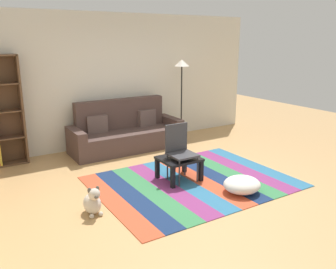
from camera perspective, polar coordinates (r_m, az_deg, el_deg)
name	(u,v)px	position (r m, az deg, el deg)	size (l,w,h in m)	color
ground_plane	(182,181)	(5.64, 2.31, -7.54)	(14.00, 14.00, 0.00)	tan
back_wall	(114,80)	(7.49, -8.70, 8.68)	(6.80, 0.10, 2.70)	silver
rug	(192,182)	(5.61, 3.98, -7.62)	(2.98, 2.26, 0.01)	#C64C2D
couch	(125,133)	(7.19, -6.93, 0.25)	(2.26, 0.80, 1.00)	#4C3833
coffee_table	(179,162)	(5.58, 1.80, -4.45)	(0.61, 0.54, 0.36)	black
pouf	(242,185)	(5.29, 11.90, -7.95)	(0.56, 0.51, 0.23)	white
dog	(93,202)	(4.69, -12.13, -10.68)	(0.22, 0.35, 0.40)	beige
standing_lamp	(182,73)	(7.72, 2.24, 9.90)	(0.32, 0.32, 1.76)	black
tv_remote	(184,156)	(5.62, 2.64, -3.45)	(0.04, 0.15, 0.02)	black
folding_chair	(179,148)	(5.52, 1.87, -2.13)	(0.40, 0.40, 0.90)	#38383D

